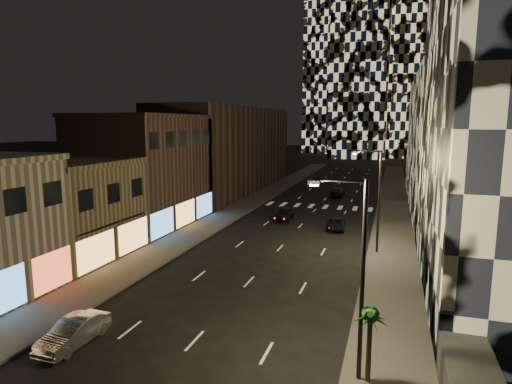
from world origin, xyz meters
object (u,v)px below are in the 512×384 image
Objects in this scene: streetlight_near at (357,266)px; car_silver_parked at (74,332)px; car_dark_midlane at (284,214)px; streetlight_far at (376,194)px; car_dark_oncoming at (338,192)px; palm_tree at (370,322)px; car_dark_rightlane at (336,224)px.

streetlight_near is 14.96m from car_silver_parked.
streetlight_near reaches higher than car_dark_midlane.
streetlight_far reaches higher than car_dark_midlane.
car_dark_oncoming is (-6.87, 49.11, -4.62)m from streetlight_near.
car_silver_parked is 15.02m from palm_tree.
streetlight_near is at bearing 169.83° from palm_tree.
streetlight_far is 30.26m from car_dark_oncoming.
car_silver_parked is 31.71m from car_dark_midlane.
streetlight_near is 2.48m from palm_tree.
car_silver_parked is (-14.15, -21.30, -4.65)m from streetlight_far.
palm_tree is (14.80, 1.19, 2.26)m from car_silver_parked.
car_dark_rightlane is at bearing -24.82° from car_dark_midlane.
car_silver_parked reaches higher than car_dark_rightlane.
streetlight_far is 20.27m from palm_tree.
car_dark_rightlane is 28.22m from palm_tree.
car_dark_midlane reaches higher than car_dark_rightlane.
palm_tree reaches higher than car_dark_midlane.
streetlight_far is at bearing -64.70° from car_dark_rightlane.
car_dark_oncoming is at bearing 103.27° from streetlight_far.
car_dark_midlane is 0.87× the size of car_dark_oncoming.
car_dark_midlane reaches higher than car_silver_parked.
car_silver_parked is at bearing -98.44° from car_dark_midlane.
streetlight_far is 2.11× the size of car_silver_parked.
car_dark_rightlane is at bearing 100.24° from palm_tree.
car_dark_midlane is (3.35, 31.53, 0.05)m from car_silver_parked.
car_dark_oncoming reaches higher than car_silver_parked.
streetlight_far reaches higher than car_silver_parked.
streetlight_near is 2.05× the size of car_dark_midlane.
streetlight_far is at bearing 91.84° from palm_tree.
streetlight_near is at bearing -85.67° from car_dark_rightlane.
streetlight_near is 32.43m from car_dark_midlane.
streetlight_near is at bearing -90.00° from streetlight_far.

